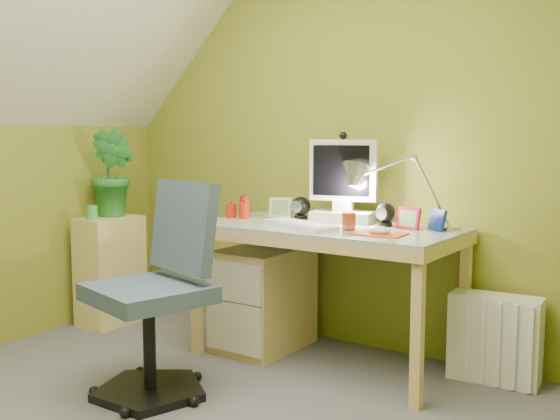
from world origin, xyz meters
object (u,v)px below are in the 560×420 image
Objects in this scene: desk at (326,294)px; radiator at (495,338)px; monitor at (344,179)px; task_chair at (148,288)px; desk_lamp at (420,175)px; potted_plant at (113,173)px; side_ledge at (110,270)px.

desk reaches higher than radiator.
radiator is (0.85, 0.05, -0.78)m from monitor.
radiator is at bearing 55.46° from task_chair.
desk_lamp is 1.49m from task_chair.
desk is 1.01m from task_chair.
potted_plant is (-1.55, -0.31, -0.00)m from monitor.
desk is at bearing 78.19° from task_chair.
potted_plant is 1.43m from task_chair.
monitor is 0.45m from desk_lamp.
task_chair is at bearing -34.71° from potted_plant.
desk_lamp is at bearing 10.17° from side_ledge.
desk_lamp is 2.14m from side_ledge.
task_chair is at bearing -126.67° from monitor.
desk_lamp is at bearing -14.31° from monitor.
side_ledge is (-1.55, -0.18, -0.02)m from desk.
side_ledge is at bearing 178.72° from monitor.
potted_plant reaches higher than side_ledge.
potted_plant is at bearing 159.77° from task_chair.
task_chair reaches higher than desk.
radiator is (2.40, 0.36, -0.77)m from potted_plant.
desk_lamp reaches higher than potted_plant.
desk_lamp reaches higher than side_ledge.
desk_lamp is at bearing 22.08° from desk.
radiator is at bearing -10.96° from monitor.
side_ledge is at bearing -90.00° from potted_plant.
desk is 1.67m from potted_plant.
potted_plant is (0.00, 0.05, 0.64)m from side_ledge.
desk_lamp is 2.02m from potted_plant.
task_chair is (-0.44, -1.07, -0.47)m from monitor.
task_chair is (-0.44, -0.89, 0.14)m from desk.
monitor is at bearing -167.35° from desk_lamp.
radiator is at bearing 9.66° from side_ledge.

